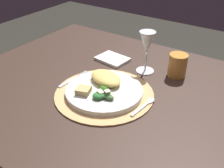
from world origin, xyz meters
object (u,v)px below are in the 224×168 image
at_px(dinner_plate, 104,91).
at_px(spoon, 146,104).
at_px(wine_glass, 147,45).
at_px(dining_table, 116,117).
at_px(napkin, 112,59).
at_px(amber_tumbler, 178,65).
at_px(fork, 72,80).

bearing_deg(dinner_plate, spoon, 8.02).
bearing_deg(wine_glass, dining_table, -96.03).
bearing_deg(napkin, spoon, -37.58).
distance_m(dining_table, napkin, 0.28).
height_order(spoon, wine_glass, wine_glass).
bearing_deg(dining_table, dinner_plate, -109.47).
relative_size(spoon, amber_tumbler, 1.37).
distance_m(fork, napkin, 0.24).
bearing_deg(napkin, dinner_plate, -61.96).
xyz_separation_m(dinner_plate, amber_tumbler, (0.16, 0.28, 0.03)).
height_order(spoon, amber_tumbler, amber_tumbler).
height_order(fork, napkin, napkin).
bearing_deg(amber_tumbler, napkin, -173.42).
distance_m(napkin, wine_glass, 0.20).
height_order(dining_table, napkin, napkin).
xyz_separation_m(dining_table, amber_tumbler, (0.14, 0.23, 0.18)).
xyz_separation_m(dining_table, napkin, (-0.15, 0.20, 0.14)).
height_order(spoon, napkin, same).
height_order(dinner_plate, wine_glass, wine_glass).
distance_m(spoon, wine_glass, 0.27).
xyz_separation_m(spoon, napkin, (-0.29, 0.22, -0.00)).
height_order(dinner_plate, spoon, dinner_plate).
relative_size(napkin, wine_glass, 0.79).
xyz_separation_m(dining_table, fork, (-0.18, -0.05, 0.14)).
bearing_deg(napkin, wine_glass, -2.02).
xyz_separation_m(fork, spoon, (0.32, 0.02, 0.00)).
distance_m(dinner_plate, wine_glass, 0.27).
xyz_separation_m(fork, wine_glass, (0.20, 0.24, 0.11)).
height_order(napkin, wine_glass, wine_glass).
xyz_separation_m(dinner_plate, wine_glass, (0.04, 0.24, 0.11)).
bearing_deg(spoon, fork, -176.55).
height_order(dinner_plate, fork, dinner_plate).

